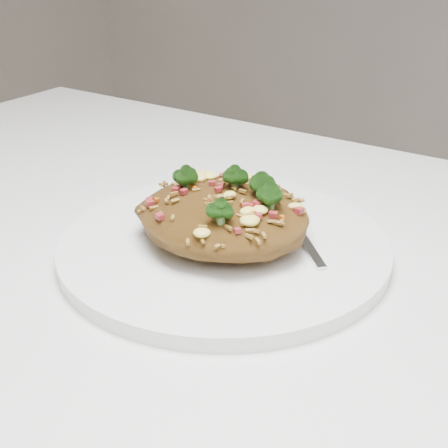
{
  "coord_description": "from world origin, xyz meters",
  "views": [
    {
      "loc": [
        0.27,
        -0.38,
        1.03
      ],
      "look_at": [
        -0.01,
        0.04,
        0.78
      ],
      "focal_mm": 50.0,
      "sensor_mm": 36.0,
      "label": 1
    }
  ],
  "objects": [
    {
      "name": "dining_table",
      "position": [
        0.0,
        0.0,
        0.66
      ],
      "size": [
        1.2,
        0.8,
        0.75
      ],
      "color": "silver",
      "rests_on": "ground"
    },
    {
      "name": "plate",
      "position": [
        -0.01,
        0.04,
        0.76
      ],
      "size": [
        0.3,
        0.3,
        0.01
      ],
      "primitive_type": "cylinder",
      "color": "white",
      "rests_on": "dining_table"
    },
    {
      "name": "fried_rice",
      "position": [
        -0.01,
        0.04,
        0.8
      ],
      "size": [
        0.16,
        0.14,
        0.07
      ],
      "color": "brown",
      "rests_on": "plate"
    },
    {
      "name": "fork",
      "position": [
        0.04,
        0.09,
        0.77
      ],
      "size": [
        0.12,
        0.13,
        0.0
      ],
      "rotation": [
        0.0,
        0.0,
        -0.81
      ],
      "color": "silver",
      "rests_on": "plate"
    }
  ]
}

